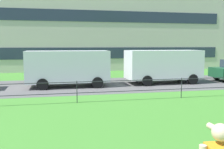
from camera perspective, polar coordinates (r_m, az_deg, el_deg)
street_strip at (r=16.50m, az=-9.10°, el=-2.50°), size 80.00×6.52×0.01m
park_fence at (r=11.55m, az=-7.86°, el=-3.03°), size 30.68×0.04×1.00m
panel_van_far_right at (r=16.05m, az=-9.77°, el=1.79°), size 5.00×2.10×2.24m
panel_van_left at (r=17.63m, az=11.43°, el=2.18°), size 5.03×2.15×2.24m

